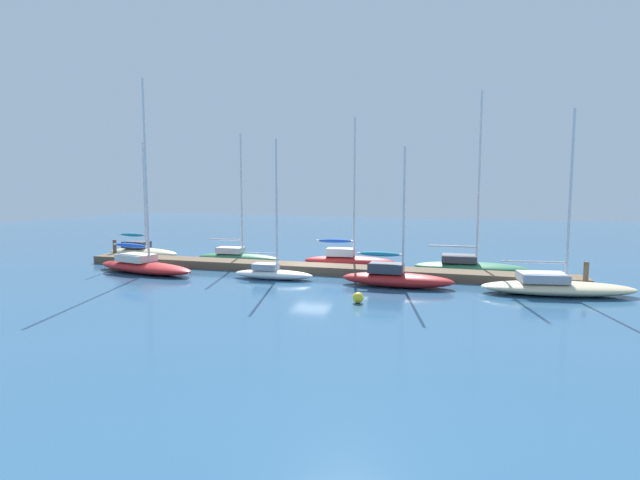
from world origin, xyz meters
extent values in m
plane|color=#2D567A|center=(0.00, 0.00, 0.00)|extent=(120.00, 120.00, 0.00)
cube|color=brown|center=(0.00, 0.00, 0.27)|extent=(33.97, 2.06, 0.54)
cylinder|color=brown|center=(-16.59, 0.88, 0.80)|extent=(0.28, 0.28, 1.60)
cylinder|color=brown|center=(16.59, -0.88, 0.80)|extent=(0.28, 0.28, 1.60)
ellipsoid|color=beige|center=(-15.31, 2.71, 0.39)|extent=(6.39, 2.26, 0.78)
cube|color=#333842|center=(-15.94, 2.73, 1.03)|extent=(1.95, 1.49, 0.51)
cylinder|color=silver|center=(-14.99, 2.70, 5.00)|extent=(0.14, 0.14, 8.45)
cylinder|color=silver|center=(-16.32, 2.74, 1.84)|extent=(2.66, 0.21, 0.11)
ellipsoid|color=teal|center=(-16.32, 2.74, 1.84)|extent=(2.40, 0.45, 0.28)
ellipsoid|color=#B21E1E|center=(-10.64, -3.50, 0.37)|extent=(8.42, 3.93, 0.74)
cube|color=silver|center=(-11.43, -3.33, 0.98)|extent=(2.72, 2.06, 0.48)
cylinder|color=silver|center=(-10.24, -3.58, 6.74)|extent=(0.15, 0.15, 12.00)
cylinder|color=silver|center=(-11.91, -3.22, 1.79)|extent=(3.36, 0.84, 0.12)
ellipsoid|color=blue|center=(-11.91, -3.22, 1.79)|extent=(3.08, 1.00, 0.28)
ellipsoid|color=#2D7047|center=(-6.74, 2.68, 0.34)|extent=(6.69, 1.86, 0.69)
cube|color=silver|center=(-7.41, 2.67, 0.91)|extent=(2.02, 1.26, 0.45)
cylinder|color=silver|center=(-6.41, 2.69, 5.19)|extent=(0.14, 0.14, 9.01)
cylinder|color=silver|center=(-7.81, 2.66, 1.72)|extent=(2.80, 0.15, 0.11)
ellipsoid|color=white|center=(-1.50, -3.07, 0.29)|extent=(5.18, 1.66, 0.59)
cube|color=#9EA3AD|center=(-2.01, -3.10, 0.78)|extent=(1.58, 1.06, 0.38)
cylinder|color=silver|center=(-1.25, -3.06, 4.64)|extent=(0.13, 0.13, 8.10)
cylinder|color=silver|center=(-2.32, -3.12, 1.61)|extent=(2.15, 0.22, 0.10)
ellipsoid|color=#B21E1E|center=(1.89, 3.06, 0.40)|extent=(6.79, 2.51, 0.80)
cube|color=silver|center=(1.23, 2.99, 1.06)|extent=(2.11, 1.50, 0.52)
cylinder|color=silver|center=(2.23, 3.09, 5.72)|extent=(0.14, 0.14, 9.84)
cylinder|color=silver|center=(0.84, 2.95, 1.86)|extent=(2.79, 0.38, 0.11)
ellipsoid|color=blue|center=(0.84, 2.95, 1.86)|extent=(2.53, 0.60, 0.28)
ellipsoid|color=#B21E1E|center=(6.29, -3.17, 0.41)|extent=(6.52, 1.98, 0.81)
cube|color=#333842|center=(5.64, -3.17, 1.08)|extent=(1.96, 1.38, 0.53)
cylinder|color=silver|center=(6.61, -3.16, 4.44)|extent=(0.14, 0.14, 7.26)
cylinder|color=silver|center=(5.25, -3.17, 1.88)|extent=(2.73, 0.12, 0.11)
ellipsoid|color=teal|center=(5.25, -3.17, 1.88)|extent=(2.46, 0.37, 0.28)
ellipsoid|color=#2D7047|center=(10.30, 2.99, 0.36)|extent=(7.57, 2.73, 0.72)
cube|color=#333842|center=(9.55, 2.96, 0.96)|extent=(2.30, 1.82, 0.47)
cylinder|color=silver|center=(10.67, 3.00, 6.35)|extent=(0.15, 0.15, 11.25)
cylinder|color=silver|center=(9.10, 2.95, 1.77)|extent=(3.15, 0.21, 0.12)
ellipsoid|color=beige|center=(14.89, -2.80, 0.36)|extent=(8.31, 3.74, 0.71)
cube|color=#9EA3AD|center=(14.10, -2.93, 0.94)|extent=(2.65, 2.12, 0.46)
cylinder|color=silver|center=(15.29, -2.74, 5.28)|extent=(0.15, 0.15, 9.15)
cylinder|color=silver|center=(13.62, -3.01, 1.75)|extent=(3.34, 0.65, 0.12)
sphere|color=yellow|center=(5.05, -7.88, 0.27)|extent=(0.54, 0.54, 0.54)
camera|label=1|loc=(10.64, -32.39, 5.88)|focal=28.64mm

